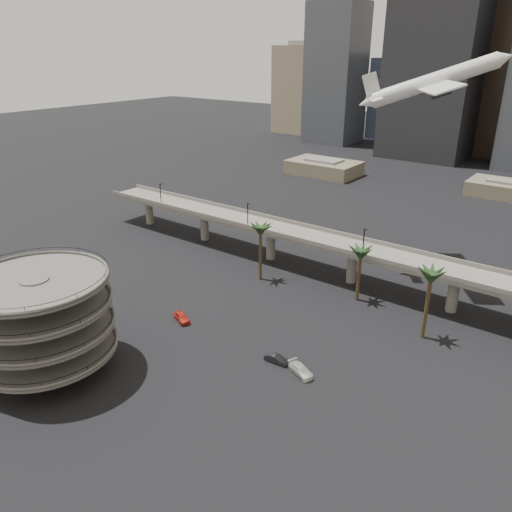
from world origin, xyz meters
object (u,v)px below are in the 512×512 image
Objects in this scene: parking_ramp at (41,316)px; car_b at (277,359)px; overpass at (310,241)px; car_c at (301,370)px; car_a at (182,317)px; airborne_jet at (434,82)px.

parking_ramp is 38.10m from car_b.
parking_ramp is at bearing -102.43° from overpass.
car_a is at bearing 111.36° from car_c.
parking_ramp is at bearing -147.14° from airborne_jet.
airborne_jet is 6.48× the size of car_b.
airborne_jet is at bearing -7.68° from car_b.
car_c is (20.35, -35.59, -6.59)m from overpass.
car_c is at bearing -97.41° from car_b.
airborne_jet is at bearing -4.70° from car_a.
car_c is at bearing 35.07° from parking_ramp.
car_b is (22.30, -0.24, -0.11)m from car_a.
parking_ramp is 60.46m from overpass.
car_a reaches higher than car_c.
overpass is 41.52m from car_c.
car_a is (-25.42, -50.55, -41.08)m from airborne_jet.
car_a is at bearing 85.21° from car_b.
car_c is at bearing -122.16° from airborne_jet.
overpass is at bearing 19.40° from car_b.
car_b is at bearing 109.22° from car_c.
airborne_jet is at bearing 39.89° from overpass.
overpass is 36.33m from car_a.
parking_ramp is 0.81× the size of airborne_jet.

